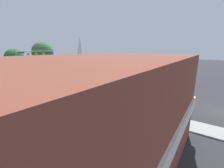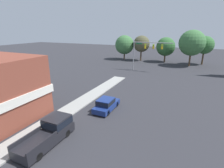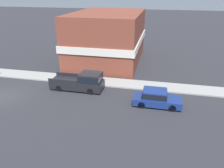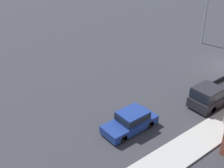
% 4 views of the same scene
% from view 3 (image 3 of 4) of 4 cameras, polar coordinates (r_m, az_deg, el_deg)
% --- Properties ---
extents(ground_plane, '(200.00, 200.00, 0.00)m').
position_cam_3_polar(ground_plane, '(24.64, -26.68, -2.91)').
color(ground_plane, '#2D2D33').
extents(sidewalk_curb, '(2.40, 60.00, 0.14)m').
position_cam_3_polar(sidewalk_curb, '(28.80, -19.94, 2.12)').
color(sidewalk_curb, '#9E9E99').
rests_on(sidewalk_curb, ground).
extents(car_lead, '(1.85, 4.36, 1.54)m').
position_cam_3_polar(car_lead, '(20.48, 11.46, -3.50)').
color(car_lead, black).
rests_on(car_lead, ground).
extents(pickup_truck_parked, '(2.01, 5.59, 1.95)m').
position_cam_3_polar(pickup_truck_parked, '(23.30, -7.80, 0.67)').
color(pickup_truck_parked, black).
rests_on(pickup_truck_parked, ground).
extents(corner_brick_building, '(14.11, 9.67, 6.93)m').
position_cam_3_polar(corner_brick_building, '(32.61, -1.06, 12.14)').
color(corner_brick_building, brown).
rests_on(corner_brick_building, ground).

